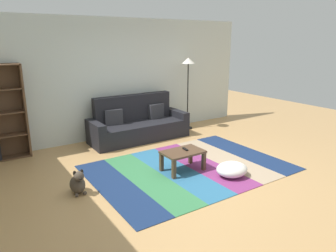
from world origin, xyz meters
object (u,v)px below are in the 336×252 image
object	(u,v)px
standing_lamp	(188,70)
tv_remote	(185,149)
coffee_table	(183,155)
dog	(78,183)
couch	(138,125)
pouf	(232,169)

from	to	relation	value
standing_lamp	tv_remote	xyz separation A→B (m)	(-1.63, -2.11, -1.12)
coffee_table	dog	size ratio (longest dim) A/B	1.79
standing_lamp	couch	bearing A→B (deg)	-176.81
pouf	standing_lamp	size ratio (longest dim) A/B	0.31
couch	coffee_table	size ratio (longest dim) A/B	3.17
coffee_table	tv_remote	bearing A→B (deg)	20.50
couch	tv_remote	bearing A→B (deg)	-94.20
pouf	tv_remote	distance (m)	0.86
tv_remote	couch	bearing A→B (deg)	94.23
standing_lamp	dog	bearing A→B (deg)	-150.87
dog	tv_remote	xyz separation A→B (m)	(1.87, -0.16, 0.22)
coffee_table	standing_lamp	world-z (taller)	standing_lamp
standing_lamp	tv_remote	distance (m)	2.89
couch	pouf	xyz separation A→B (m)	(0.33, -2.70, -0.21)
coffee_table	standing_lamp	bearing A→B (deg)	51.46
pouf	dog	xyz separation A→B (m)	(-2.34, 0.83, 0.03)
coffee_table	couch	bearing A→B (deg)	83.75
dog	standing_lamp	world-z (taller)	standing_lamp
standing_lamp	pouf	bearing A→B (deg)	-112.50
standing_lamp	tv_remote	size ratio (longest dim) A/B	11.96
coffee_table	pouf	size ratio (longest dim) A/B	1.30
couch	coffee_table	xyz separation A→B (m)	(-0.23, -2.06, -0.04)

